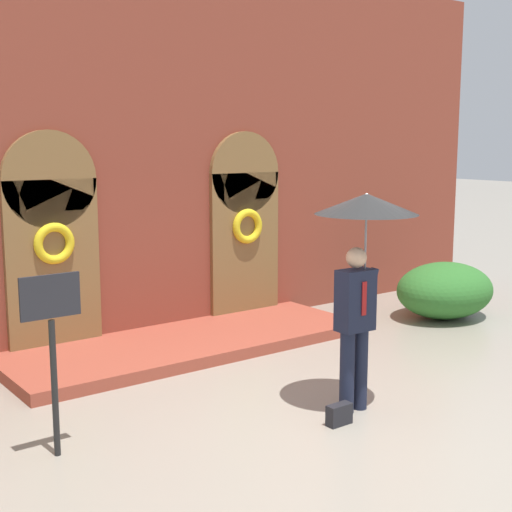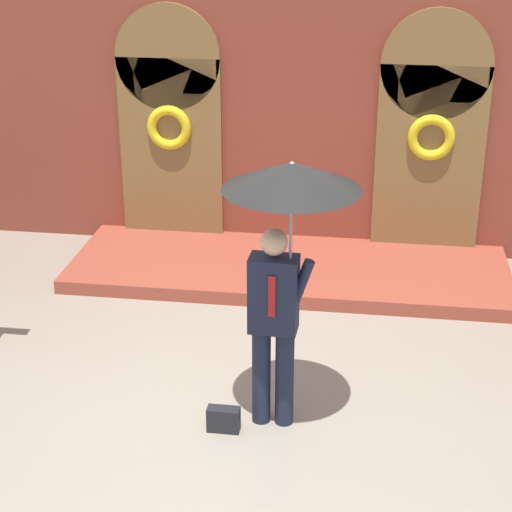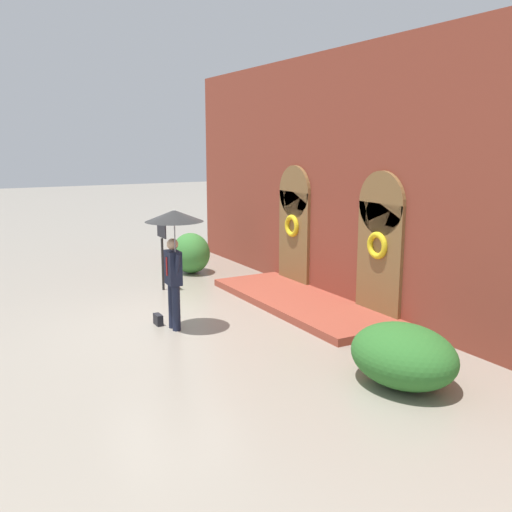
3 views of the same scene
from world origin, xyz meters
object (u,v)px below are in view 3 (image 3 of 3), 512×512
(person_with_umbrella, at_px, (174,233))
(shrub_left, at_px, (191,253))
(sign_post, at_px, (162,244))
(shrub_right, at_px, (403,355))
(handbag, at_px, (158,320))

(person_with_umbrella, distance_m, shrub_left, 5.23)
(sign_post, distance_m, shrub_right, 7.27)
(person_with_umbrella, distance_m, sign_post, 3.30)
(sign_post, relative_size, shrub_left, 1.41)
(sign_post, relative_size, shrub_right, 0.98)
(shrub_left, bearing_deg, handbag, -30.78)
(sign_post, height_order, shrub_right, sign_post)
(person_with_umbrella, relative_size, shrub_right, 1.35)
(handbag, height_order, shrub_right, shrub_right)
(sign_post, distance_m, shrub_left, 2.06)
(handbag, relative_size, shrub_left, 0.23)
(shrub_left, height_order, shrub_right, shrub_left)
(person_with_umbrella, distance_m, shrub_right, 4.76)
(sign_post, bearing_deg, shrub_right, 9.48)
(sign_post, height_order, shrub_left, sign_post)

